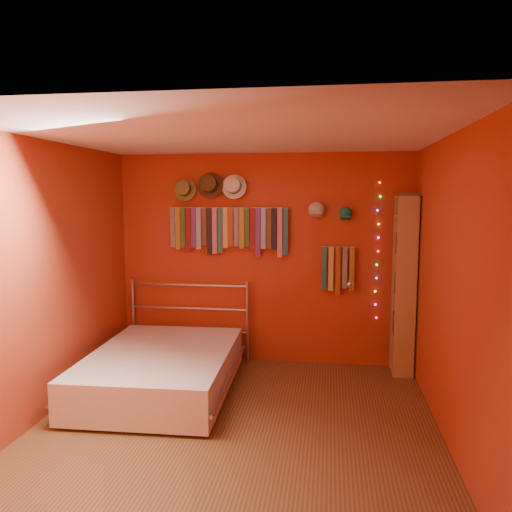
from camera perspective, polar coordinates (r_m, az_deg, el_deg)
The scene contains 16 objects.
ground at distance 4.65m, azimuth -2.23°, elevation -18.58°, with size 3.50×3.50×0.00m, color brown.
back_wall at distance 5.97m, azimuth 0.84°, elevation -0.33°, with size 3.50×0.02×2.50m, color #AC2F1B.
right_wall at distance 4.30m, azimuth 21.31°, elevation -3.62°, with size 0.02×3.50×2.50m, color #AC2F1B.
left_wall at distance 4.90m, azimuth -22.86°, elevation -2.45°, with size 0.02×3.50×2.50m, color #AC2F1B.
ceiling at distance 4.23m, azimuth -2.39°, elevation 13.68°, with size 3.50×3.50×0.02m, color white.
tie_rack at distance 5.94m, azimuth -3.16°, elevation 3.21°, with size 1.45×0.03×0.59m.
small_tie_rack at distance 5.87m, azimuth 9.33°, elevation -1.36°, with size 0.40×0.03×0.57m.
fedora_olive at distance 6.03m, azimuth -8.22°, elevation 7.58°, with size 0.28×0.15×0.27m.
fedora_brown at distance 5.95m, azimuth -5.33°, elevation 8.11°, with size 0.32×0.17×0.31m.
fedora_white at distance 5.89m, azimuth -2.58°, elevation 8.00°, with size 0.29×0.16×0.29m.
cap_white at distance 5.83m, azimuth 6.93°, elevation 5.25°, with size 0.18×0.23×0.18m.
cap_green at distance 5.83m, azimuth 10.19°, elevation 4.80°, with size 0.17×0.21×0.17m.
fairy_lights at distance 5.89m, azimuth 13.72°, elevation 0.53°, with size 0.05×0.02×1.59m.
reading_lamp at distance 5.73m, azimuth 10.63°, elevation -3.17°, with size 0.07×0.30×0.09m.
bookshelf at distance 5.80m, azimuth 16.99°, elevation -3.16°, with size 0.25×0.34×2.00m.
bed at distance 5.34m, azimuth -10.69°, elevation -12.61°, with size 1.54×2.05×0.98m.
Camera 1 is at (0.79, -4.12, 2.00)m, focal length 35.00 mm.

